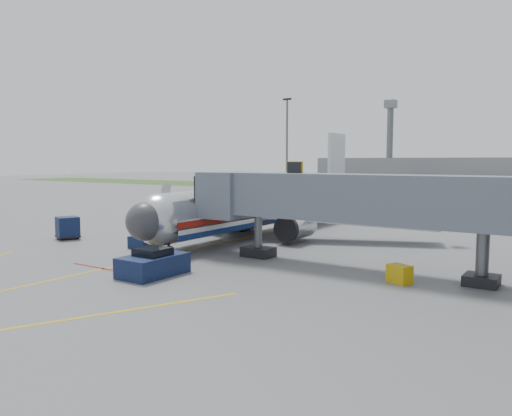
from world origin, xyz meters
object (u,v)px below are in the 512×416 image
Objects in this scene: baggage_tug at (156,221)px; airliner at (266,206)px; pushback_tug at (153,264)px; ramp_worker at (220,225)px; belt_loader at (150,238)px.

airliner is at bearing 17.29° from baggage_tug.
pushback_tug is at bearing -77.97° from airliner.
baggage_tug is 8.14m from ramp_worker.
pushback_tug is 17.10m from ramp_worker.
belt_loader is (-8.11, 7.55, -0.14)m from pushback_tug.
airliner is 19.09× the size of ramp_worker.
ramp_worker is at bearing -134.04° from airliner.
baggage_tug is at bearing 166.05° from ramp_worker.
airliner is 11.89m from baggage_tug.
airliner is 19.27m from pushback_tug.
belt_loader reaches higher than pushback_tug.
airliner is at bearing 29.79° from ramp_worker.
belt_loader is 8.10m from ramp_worker.
pushback_tug reaches higher than baggage_tug.
baggage_tug is (-15.20, 15.26, 0.00)m from pushback_tug.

